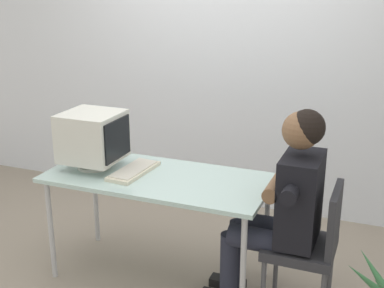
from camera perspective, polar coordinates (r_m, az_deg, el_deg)
The scene contains 7 objects.
ground_plane at distance 3.72m, azimuth -3.57°, elevation -14.31°, with size 12.00×12.00×0.00m, color gray.
wall_back at distance 4.39m, azimuth 7.68°, elevation 11.52°, with size 8.00×0.10×3.00m, color silver.
desk at distance 3.40m, azimuth -3.79°, elevation -4.46°, with size 1.47×0.68×0.75m.
crt_monitor at distance 3.52m, azimuth -10.92°, elevation 0.78°, with size 0.38×0.37×0.39m.
keyboard at distance 3.44m, azimuth -6.48°, elevation -2.95°, with size 0.20×0.44×0.03m.
office_chair at distance 3.17m, azimuth 13.01°, elevation -10.51°, with size 0.41×0.41×0.85m.
person_seated at distance 3.10m, azimuth 10.07°, elevation -6.35°, with size 0.69×0.58×1.29m.
Camera 1 is at (1.37, -2.83, 1.99)m, focal length 48.12 mm.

